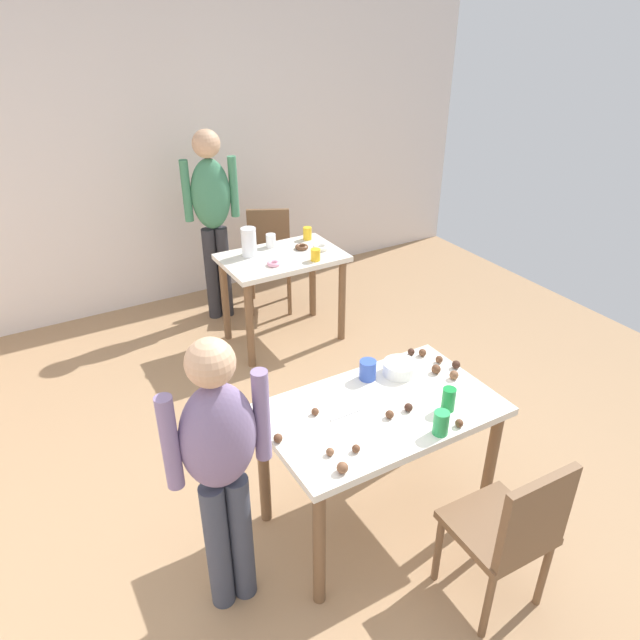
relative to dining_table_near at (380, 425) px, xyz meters
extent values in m
plane|color=#9E7A56|center=(-0.08, 0.04, -0.64)|extent=(6.40, 6.40, 0.00)
cube|color=silver|center=(-0.08, 3.24, 0.66)|extent=(6.40, 0.10, 2.60)
cube|color=silver|center=(0.00, 0.00, 0.09)|extent=(1.16, 0.70, 0.04)
cylinder|color=brown|center=(-0.52, -0.29, -0.29)|extent=(0.06, 0.06, 0.71)
cylinder|color=brown|center=(0.52, -0.29, -0.29)|extent=(0.06, 0.06, 0.71)
cylinder|color=brown|center=(-0.52, 0.29, -0.29)|extent=(0.06, 0.06, 0.71)
cylinder|color=brown|center=(0.52, 0.29, -0.29)|extent=(0.06, 0.06, 0.71)
cube|color=silver|center=(0.45, 1.97, 0.09)|extent=(0.94, 0.60, 0.04)
cylinder|color=brown|center=(0.05, 1.73, -0.29)|extent=(0.06, 0.06, 0.71)
cylinder|color=brown|center=(0.86, 1.73, -0.29)|extent=(0.06, 0.06, 0.71)
cylinder|color=brown|center=(0.05, 2.21, -0.29)|extent=(0.06, 0.06, 0.71)
cylinder|color=brown|center=(0.86, 2.21, -0.29)|extent=(0.06, 0.06, 0.71)
cube|color=brown|center=(0.20, -0.65, -0.21)|extent=(0.41, 0.41, 0.04)
cube|color=brown|center=(0.19, -0.83, 0.02)|extent=(0.38, 0.05, 0.42)
cylinder|color=brown|center=(0.03, -0.47, -0.44)|extent=(0.04, 0.04, 0.41)
cylinder|color=brown|center=(0.37, -0.48, -0.44)|extent=(0.04, 0.04, 0.41)
cylinder|color=brown|center=(0.02, -0.81, -0.44)|extent=(0.04, 0.04, 0.41)
cylinder|color=brown|center=(0.36, -0.82, -0.44)|extent=(0.04, 0.04, 0.41)
cube|color=brown|center=(0.61, 2.55, -0.21)|extent=(0.54, 0.54, 0.04)
cube|color=brown|center=(0.69, 2.71, 0.02)|extent=(0.36, 0.20, 0.42)
cylinder|color=brown|center=(0.69, 2.32, -0.44)|extent=(0.04, 0.04, 0.41)
cylinder|color=brown|center=(0.38, 2.48, -0.44)|extent=(0.04, 0.04, 0.41)
cylinder|color=brown|center=(0.84, 2.63, -0.44)|extent=(0.04, 0.04, 0.41)
cylinder|color=brown|center=(0.54, 2.78, -0.44)|extent=(0.04, 0.04, 0.41)
cylinder|color=#383D4C|center=(-0.92, -0.06, -0.28)|extent=(0.11, 0.11, 0.72)
cylinder|color=#383D4C|center=(-0.81, -0.07, -0.28)|extent=(0.11, 0.11, 0.72)
ellipsoid|color=slate|center=(-0.86, -0.07, 0.34)|extent=(0.33, 0.22, 0.51)
sphere|color=tan|center=(-0.86, -0.07, 0.69)|extent=(0.20, 0.20, 0.20)
cylinder|color=slate|center=(-1.05, -0.05, 0.38)|extent=(0.07, 0.07, 0.43)
cylinder|color=slate|center=(-0.67, -0.08, 0.38)|extent=(0.07, 0.07, 0.43)
cylinder|color=#28282D|center=(0.20, 2.61, -0.23)|extent=(0.11, 0.11, 0.82)
cylinder|color=#28282D|center=(0.09, 2.63, -0.23)|extent=(0.11, 0.11, 0.82)
ellipsoid|color=#3D7A56|center=(0.15, 2.62, 0.47)|extent=(0.35, 0.26, 0.58)
sphere|color=tan|center=(0.15, 2.62, 0.88)|extent=(0.22, 0.22, 0.22)
cylinder|color=#3D7A56|center=(0.33, 2.58, 0.52)|extent=(0.08, 0.08, 0.50)
cylinder|color=#3D7A56|center=(-0.04, 2.66, 0.52)|extent=(0.08, 0.08, 0.50)
cylinder|color=white|center=(0.26, 0.19, 0.14)|extent=(0.18, 0.18, 0.07)
cylinder|color=#198438|center=(0.27, -0.18, 0.17)|extent=(0.07, 0.07, 0.12)
cube|color=silver|center=(-0.19, 0.03, 0.11)|extent=(0.17, 0.02, 0.01)
cylinder|color=#3351B2|center=(0.08, 0.24, 0.16)|extent=(0.09, 0.09, 0.11)
cylinder|color=green|center=(0.12, -0.30, 0.17)|extent=(0.07, 0.07, 0.12)
sphere|color=brown|center=(0.43, 0.10, 0.13)|extent=(0.05, 0.05, 0.05)
sphere|color=#3D2319|center=(0.55, 0.08, 0.13)|extent=(0.05, 0.05, 0.05)
sphere|color=brown|center=(-0.28, -0.21, 0.13)|extent=(0.04, 0.04, 0.04)
sphere|color=brown|center=(-0.31, 0.11, 0.13)|extent=(0.04, 0.04, 0.04)
sphere|color=#3D2319|center=(0.43, 0.31, 0.13)|extent=(0.04, 0.04, 0.04)
sphere|color=brown|center=(-0.01, -0.09, 0.13)|extent=(0.04, 0.04, 0.04)
sphere|color=brown|center=(-0.55, 0.03, 0.13)|extent=(0.04, 0.04, 0.04)
sphere|color=brown|center=(0.51, 0.17, 0.13)|extent=(0.04, 0.04, 0.04)
sphere|color=#3D2319|center=(0.10, -0.09, 0.13)|extent=(0.04, 0.04, 0.04)
sphere|color=brown|center=(0.47, 0.27, 0.13)|extent=(0.04, 0.04, 0.04)
sphere|color=brown|center=(0.23, -0.31, 0.13)|extent=(0.04, 0.04, 0.04)
sphere|color=brown|center=(0.47, 0.01, 0.13)|extent=(0.05, 0.05, 0.05)
sphere|color=brown|center=(-0.40, -0.17, 0.13)|extent=(0.04, 0.04, 0.04)
sphere|color=brown|center=(-0.40, -0.29, 0.14)|extent=(0.05, 0.05, 0.05)
cylinder|color=white|center=(0.24, 2.10, 0.22)|extent=(0.12, 0.12, 0.22)
cylinder|color=white|center=(0.46, 2.18, 0.16)|extent=(0.08, 0.08, 0.11)
cylinder|color=yellow|center=(0.63, 1.75, 0.16)|extent=(0.07, 0.07, 0.09)
cylinder|color=yellow|center=(0.79, 2.17, 0.16)|extent=(0.07, 0.07, 0.10)
torus|color=white|center=(0.77, 1.92, 0.13)|extent=(0.13, 0.13, 0.04)
torus|color=pink|center=(0.31, 1.83, 0.12)|extent=(0.10, 0.10, 0.03)
torus|color=brown|center=(0.65, 2.01, 0.13)|extent=(0.11, 0.11, 0.03)
camera|label=1|loc=(-1.43, -1.87, 1.89)|focal=33.08mm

